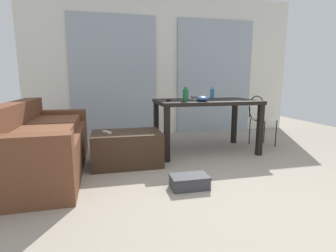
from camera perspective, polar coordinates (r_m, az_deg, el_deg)
The scene contains 15 objects.
ground_plane at distance 3.34m, azimuth 7.21°, elevation -8.13°, with size 7.75×7.75×0.00m, color gray.
wall_back at distance 5.12m, azimuth -0.48°, elevation 13.25°, with size 5.21×0.10×2.64m, color silver.
curtains at distance 5.03m, azimuth -0.26°, elevation 10.87°, with size 3.56×0.03×2.22m.
couch at distance 3.25m, azimuth -26.39°, elevation -3.71°, with size 0.85×2.01×0.80m.
coffee_table at distance 3.23m, azimuth -9.15°, elevation -4.97°, with size 0.84×0.55×0.42m.
craft_table at distance 3.77m, azimuth 8.41°, elevation 4.34°, with size 1.43×0.85×0.76m.
wire_chair at distance 4.32m, azimuth 19.88°, elevation 2.33°, with size 0.41×0.41×0.81m.
bottle_near at distance 3.43m, azimuth 3.95°, elevation 6.92°, with size 0.08×0.08×0.20m.
bottle_far at distance 4.14m, azimuth 9.85°, elevation 7.18°, with size 0.06×0.06×0.18m.
bowl at distance 3.45m, azimuth 7.69°, elevation 6.06°, with size 0.16×0.16×0.07m, color #2D4C7A.
book_stack at distance 3.88m, azimuth 6.57°, elevation 6.26°, with size 0.23×0.25×0.04m.
tv_remote_on_table at distance 3.53m, azimuth 0.19°, elevation 5.84°, with size 0.05×0.14×0.03m, color black.
scissors at distance 3.77m, azimuth 15.77°, elevation 5.57°, with size 0.11×0.10×0.00m.
tv_remote_primary at distance 3.15m, azimuth -13.50°, elevation -1.36°, with size 0.04×0.15×0.02m, color #B7B7B2.
shoebox at distance 2.56m, azimuth 4.83°, elevation -12.29°, with size 0.37×0.23×0.13m.
Camera 1 is at (-1.12, -1.75, 1.04)m, focal length 27.28 mm.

